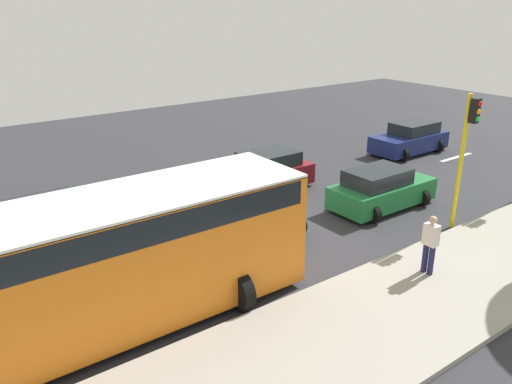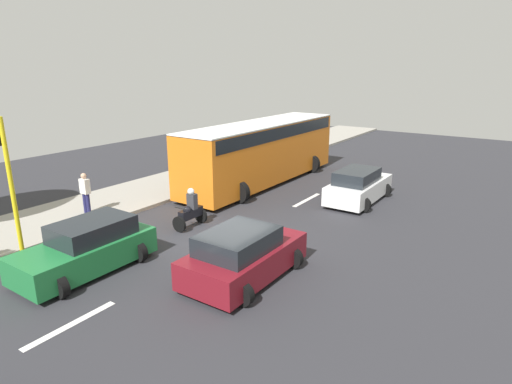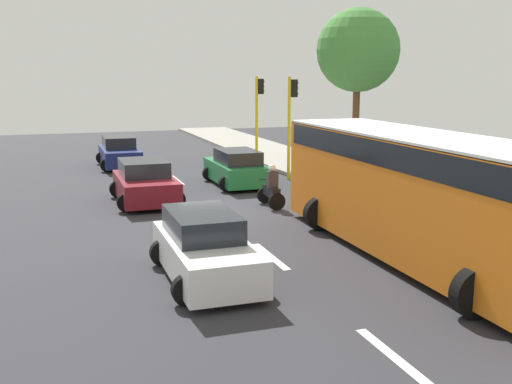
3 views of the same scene
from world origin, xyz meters
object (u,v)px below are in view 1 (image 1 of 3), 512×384
at_px(car_green, 381,189).
at_px(car_white, 32,226).
at_px(city_bus, 75,266).
at_px(motorcycle, 286,219).
at_px(car_maroon, 264,172).
at_px(car_dark_blue, 410,139).
at_px(pedestrian_near_signal, 430,243).
at_px(traffic_light_midblock, 466,144).

distance_m(car_green, car_white, 11.86).
height_order(car_green, city_bus, city_bus).
bearing_deg(motorcycle, car_maroon, 151.47).
bearing_deg(city_bus, motorcycle, 101.10).
relative_size(city_bus, motorcycle, 7.19).
distance_m(car_maroon, car_dark_blue, 9.06).
bearing_deg(pedestrian_near_signal, city_bus, -108.76).
bearing_deg(motorcycle, car_white, -121.29).
bearing_deg(city_bus, car_green, 96.54).
bearing_deg(car_white, traffic_light_midblock, 59.77).
bearing_deg(car_white, motorcycle, 58.71).
height_order(pedestrian_near_signal, traffic_light_midblock, traffic_light_midblock).
bearing_deg(car_dark_blue, car_green, -59.31).
xyz_separation_m(pedestrian_near_signal, traffic_light_midblock, (-1.49, 3.53, 1.87)).
bearing_deg(car_maroon, traffic_light_midblock, 22.48).
bearing_deg(car_maroon, car_white, -89.91).
distance_m(car_dark_blue, motorcycle, 11.97).
xyz_separation_m(car_dark_blue, pedestrian_near_signal, (8.27, -9.76, 0.35)).
bearing_deg(traffic_light_midblock, motorcycle, -118.81).
xyz_separation_m(car_maroon, pedestrian_near_signal, (8.35, -0.70, 0.35)).
relative_size(car_dark_blue, pedestrian_near_signal, 2.43).
bearing_deg(car_maroon, car_green, 28.25).
bearing_deg(car_green, pedestrian_near_signal, -34.72).
height_order(car_maroon, city_bus, city_bus).
height_order(motorcycle, traffic_light_midblock, traffic_light_midblock).
xyz_separation_m(car_maroon, traffic_light_midblock, (6.86, 2.84, 2.22)).
xyz_separation_m(city_bus, motorcycle, (-1.37, 7.01, -1.20)).
bearing_deg(city_bus, car_maroon, 120.58).
bearing_deg(motorcycle, traffic_light_midblock, 61.19).
bearing_deg(city_bus, car_white, 176.57).
relative_size(car_white, car_dark_blue, 1.01).
distance_m(car_maroon, car_white, 8.90).
distance_m(pedestrian_near_signal, traffic_light_midblock, 4.27).
bearing_deg(car_white, city_bus, -3.43).
bearing_deg(motorcycle, car_green, 89.21).
relative_size(car_maroon, city_bus, 0.36).
relative_size(car_dark_blue, motorcycle, 2.68).
height_order(city_bus, pedestrian_near_signal, city_bus).
xyz_separation_m(city_bus, traffic_light_midblock, (1.40, 12.06, 1.08)).
height_order(city_bus, motorcycle, city_bus).
height_order(motorcycle, pedestrian_near_signal, pedestrian_near_signal).
height_order(city_bus, traffic_light_midblock, traffic_light_midblock).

